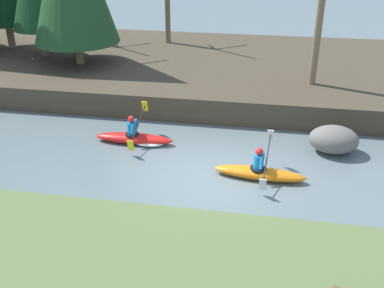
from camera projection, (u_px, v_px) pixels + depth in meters
The scene contains 7 objects.
ground_plane at pixel (208, 180), 13.30m from camera, with size 90.00×90.00×0.00m, color slate.
riverbank_far at pixel (236, 70), 21.38m from camera, with size 44.00×10.88×0.97m.
bare_tree_mid_upstream at pixel (72, 4), 20.66m from camera, with size 2.93×2.90×5.26m.
bare_tree_downstream at pixel (322, 1), 16.76m from camera, with size 3.77×3.73×6.87m.
kayaker_lead at pixel (260, 172), 13.31m from camera, with size 2.79×2.07×1.20m.
kayaker_middle at pixel (137, 138), 15.42m from camera, with size 2.77×2.06×1.20m.
boulder_midstream at pixel (334, 140), 14.73m from camera, with size 1.60×1.25×0.91m.
Camera 1 is at (1.50, -11.32, 6.93)m, focal length 42.00 mm.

